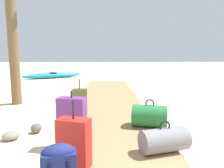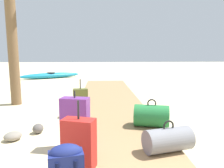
{
  "view_description": "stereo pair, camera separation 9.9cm",
  "coord_description": "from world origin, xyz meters",
  "px_view_note": "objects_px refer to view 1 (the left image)",
  "views": [
    {
      "loc": [
        -0.18,
        -0.61,
        1.41
      ],
      "look_at": [
        0.06,
        5.56,
        0.55
      ],
      "focal_mm": 35.83,
      "sensor_mm": 36.0,
      "label": 1
    },
    {
      "loc": [
        -0.28,
        -0.6,
        1.41
      ],
      "look_at": [
        0.06,
        5.56,
        0.55
      ],
      "focal_mm": 35.83,
      "sensor_mm": 36.0,
      "label": 2
    }
  ],
  "objects_px": {
    "suitcase_purple": "(72,121)",
    "suitcase_olive": "(80,101)",
    "suitcase_red": "(74,143)",
    "kayak": "(53,75)",
    "duffel_bag_grey": "(164,140)",
    "duffel_bag_green": "(150,116)"
  },
  "relations": [
    {
      "from": "kayak",
      "to": "suitcase_purple",
      "type": "bearing_deg",
      "value": -75.86
    },
    {
      "from": "suitcase_purple",
      "to": "suitcase_red",
      "type": "bearing_deg",
      "value": -80.44
    },
    {
      "from": "suitcase_olive",
      "to": "kayak",
      "type": "bearing_deg",
      "value": 106.64
    },
    {
      "from": "duffel_bag_grey",
      "to": "suitcase_purple",
      "type": "distance_m",
      "value": 1.34
    },
    {
      "from": "suitcase_purple",
      "to": "suitcase_olive",
      "type": "xyz_separation_m",
      "value": [
        -0.07,
        1.7,
        -0.07
      ]
    },
    {
      "from": "duffel_bag_grey",
      "to": "suitcase_purple",
      "type": "xyz_separation_m",
      "value": [
        -1.28,
        0.34,
        0.18
      ]
    },
    {
      "from": "duffel_bag_grey",
      "to": "suitcase_purple",
      "type": "height_order",
      "value": "suitcase_purple"
    },
    {
      "from": "suitcase_red",
      "to": "kayak",
      "type": "distance_m",
      "value": 10.43
    },
    {
      "from": "duffel_bag_green",
      "to": "kayak",
      "type": "distance_m",
      "value": 9.47
    },
    {
      "from": "suitcase_purple",
      "to": "suitcase_red",
      "type": "xyz_separation_m",
      "value": [
        0.12,
        -0.7,
        -0.05
      ]
    },
    {
      "from": "suitcase_purple",
      "to": "suitcase_olive",
      "type": "relative_size",
      "value": 1.04
    },
    {
      "from": "duffel_bag_green",
      "to": "kayak",
      "type": "bearing_deg",
      "value": 112.81
    },
    {
      "from": "suitcase_purple",
      "to": "kayak",
      "type": "xyz_separation_m",
      "value": [
        -2.37,
        9.43,
        -0.27
      ]
    },
    {
      "from": "duffel_bag_grey",
      "to": "suitcase_olive",
      "type": "relative_size",
      "value": 0.93
    },
    {
      "from": "suitcase_purple",
      "to": "duffel_bag_grey",
      "type": "bearing_deg",
      "value": -14.78
    },
    {
      "from": "duffel_bag_grey",
      "to": "suitcase_olive",
      "type": "bearing_deg",
      "value": 123.46
    },
    {
      "from": "duffel_bag_green",
      "to": "duffel_bag_grey",
      "type": "height_order",
      "value": "duffel_bag_green"
    },
    {
      "from": "suitcase_olive",
      "to": "kayak",
      "type": "xyz_separation_m",
      "value": [
        -2.31,
        7.73,
        -0.2
      ]
    },
    {
      "from": "duffel_bag_grey",
      "to": "suitcase_red",
      "type": "relative_size",
      "value": 0.89
    },
    {
      "from": "suitcase_red",
      "to": "kayak",
      "type": "height_order",
      "value": "suitcase_red"
    },
    {
      "from": "duffel_bag_green",
      "to": "suitcase_purple",
      "type": "xyz_separation_m",
      "value": [
        -1.3,
        -0.7,
        0.14
      ]
    },
    {
      "from": "duffel_bag_grey",
      "to": "suitcase_red",
      "type": "distance_m",
      "value": 1.23
    }
  ]
}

